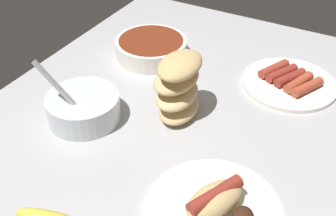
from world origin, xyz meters
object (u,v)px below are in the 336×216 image
object	(u,v)px
bowl_coleslaw	(83,106)
plate_hotdog_assembled	(215,206)
bowl_chili	(151,47)
bread_stack	(178,87)
plate_sausages	(289,82)

from	to	relation	value
bowl_coleslaw	plate_hotdog_assembled	bearing A→B (deg)	74.36
bowl_chili	plate_hotdog_assembled	world-z (taller)	plate_hotdog_assembled
bowl_coleslaw	plate_hotdog_assembled	distance (cm)	36.63
bread_stack	plate_sausages	bearing A→B (deg)	140.77
bread_stack	bowl_chili	size ratio (longest dim) A/B	0.76
bowl_coleslaw	bowl_chili	bearing A→B (deg)	-178.71
bowl_chili	bowl_coleslaw	bearing A→B (deg)	1.29
plate_hotdog_assembled	bowl_chili	bearing A→B (deg)	-137.80
bread_stack	plate_hotdog_assembled	distance (cm)	28.45
bowl_chili	plate_hotdog_assembled	xyz separation A→B (cm)	(39.61, 35.91, -1.00)
bread_stack	plate_sausages	size ratio (longest dim) A/B	0.64
plate_sausages	bowl_chili	bearing A→B (deg)	-83.38
plate_hotdog_assembled	plate_sausages	bearing A→B (deg)	179.63
bowl_chili	plate_hotdog_assembled	bearing A→B (deg)	42.20
plate_hotdog_assembled	bowl_coleslaw	bearing A→B (deg)	-105.64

